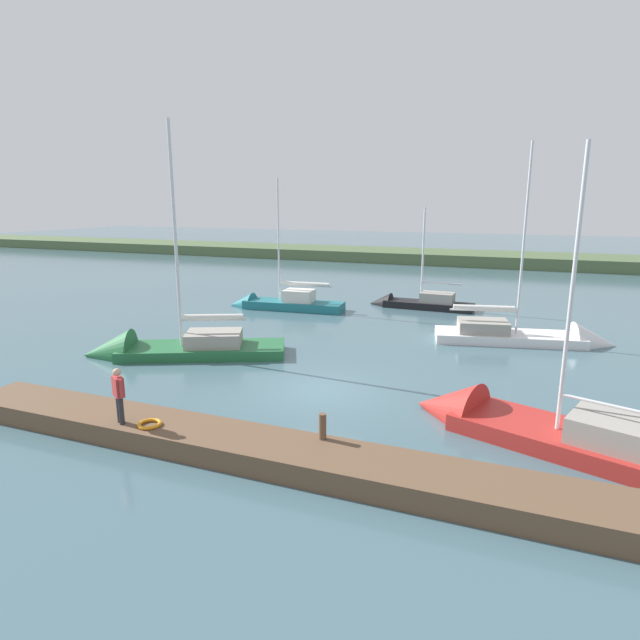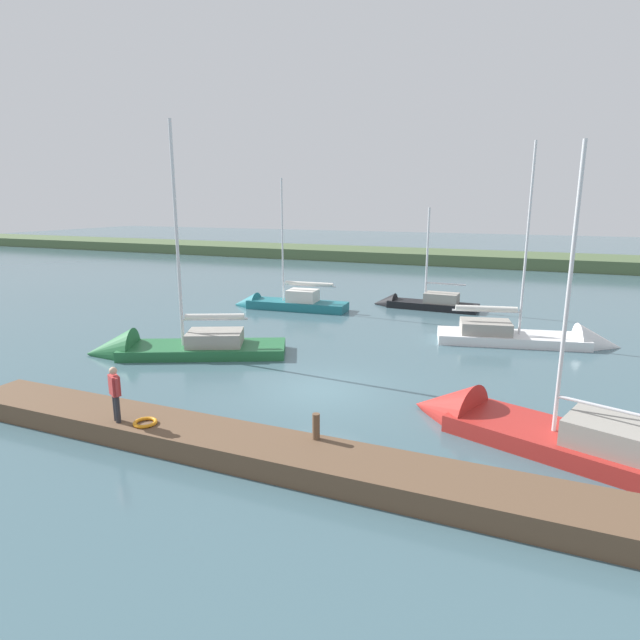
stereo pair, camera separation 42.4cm
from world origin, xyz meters
name	(u,v)px [view 2 (the right image)]	position (x,y,z in m)	size (l,w,h in m)	color
ground_plane	(320,390)	(0.00, 0.00, 0.00)	(200.00, 200.00, 0.00)	#42606B
far_shoreline	(469,264)	(0.00, -42.48, 0.00)	(180.00, 8.00, 2.40)	#4C603D
dock_pier	(241,447)	(0.00, 5.46, 0.30)	(18.99, 1.82, 0.60)	brown
mooring_post_near	(316,426)	(-1.90, 4.82, 0.95)	(0.20, 0.20, 0.70)	brown
life_ring_buoy	(145,423)	(2.85, 5.82, 0.65)	(0.66, 0.66, 0.10)	orange
sailboat_mid_channel	(540,342)	(-7.31, -9.73, 0.13)	(8.59, 3.82, 10.36)	white
sailboat_inner_slip	(283,306)	(7.78, -12.57, 0.20)	(7.65, 2.36, 8.84)	#1E6B75
sailboat_behind_pier	(166,351)	(8.02, -1.41, 0.19)	(8.91, 5.75, 10.99)	#236638
sailboat_far_right	(528,433)	(-7.02, 1.43, 0.21)	(9.12, 5.02, 9.14)	#B22823
sailboat_near_dock	(419,305)	(-0.17, -16.08, 0.18)	(6.71, 1.77, 7.02)	black
person_on_dock	(115,391)	(3.70, 5.96, 1.51)	(0.54, 0.41, 1.60)	#28282D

